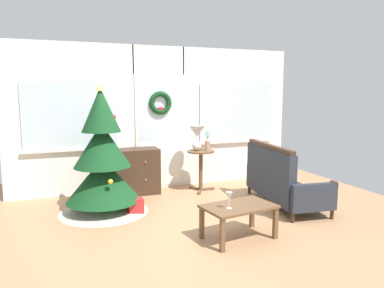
# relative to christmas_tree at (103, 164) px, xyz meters

# --- Properties ---
(ground_plane) EXTENTS (6.76, 6.76, 0.00)m
(ground_plane) POSITION_rel_christmas_tree_xyz_m (1.16, -0.98, -0.71)
(ground_plane) COLOR #AD7F56
(back_wall_with_door) EXTENTS (5.20, 0.19, 2.55)m
(back_wall_with_door) POSITION_rel_christmas_tree_xyz_m (1.16, 1.10, 0.57)
(back_wall_with_door) COLOR white
(back_wall_with_door) RESTS_ON ground
(christmas_tree) EXTENTS (1.29, 1.29, 1.88)m
(christmas_tree) POSITION_rel_christmas_tree_xyz_m (0.00, 0.00, 0.00)
(christmas_tree) COLOR #4C331E
(christmas_tree) RESTS_ON ground
(dresser_cabinet) EXTENTS (0.91, 0.46, 0.78)m
(dresser_cabinet) POSITION_rel_christmas_tree_xyz_m (0.59, 0.81, -0.32)
(dresser_cabinet) COLOR #3D281C
(dresser_cabinet) RESTS_ON ground
(settee_sofa) EXTENTS (0.88, 1.67, 0.96)m
(settee_sofa) POSITION_rel_christmas_tree_xyz_m (2.58, -0.65, -0.33)
(settee_sofa) COLOR #3D281C
(settee_sofa) RESTS_ON ground
(side_table) EXTENTS (0.50, 0.48, 0.72)m
(side_table) POSITION_rel_christmas_tree_xyz_m (1.76, 0.57, -0.20)
(side_table) COLOR brown
(side_table) RESTS_ON ground
(table_lamp) EXTENTS (0.28, 0.28, 0.44)m
(table_lamp) POSITION_rel_christmas_tree_xyz_m (1.70, 0.61, 0.30)
(table_lamp) COLOR silver
(table_lamp) RESTS_ON side_table
(flower_vase) EXTENTS (0.11, 0.10, 0.35)m
(flower_vase) POSITION_rel_christmas_tree_xyz_m (1.86, 0.51, 0.13)
(flower_vase) COLOR tan
(flower_vase) RESTS_ON side_table
(coffee_table) EXTENTS (0.91, 0.64, 0.41)m
(coffee_table) POSITION_rel_christmas_tree_xyz_m (1.37, -1.57, -0.36)
(coffee_table) COLOR brown
(coffee_table) RESTS_ON ground
(wine_glass) EXTENTS (0.08, 0.08, 0.20)m
(wine_glass) POSITION_rel_christmas_tree_xyz_m (1.21, -1.64, -0.16)
(wine_glass) COLOR silver
(wine_glass) RESTS_ON coffee_table
(gift_box) EXTENTS (0.21, 0.19, 0.21)m
(gift_box) POSITION_rel_christmas_tree_xyz_m (0.42, -0.22, -0.60)
(gift_box) COLOR red
(gift_box) RESTS_ON ground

